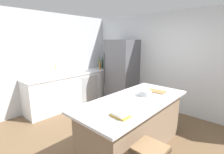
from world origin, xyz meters
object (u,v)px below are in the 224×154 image
refrigerator (122,72)px  flower_vase (56,73)px  mixing_bowl (145,93)px  wine_bottle (103,64)px  cutting_board (156,91)px  whiskey_bottle (105,65)px  olive_oil_bottle (100,64)px  cookbook_stack (120,114)px  kitchen_island (134,124)px  vinegar_bottle (100,66)px  sink_faucet (68,68)px

refrigerator → flower_vase: refrigerator is taller
flower_vase → mixing_bowl: 2.50m
wine_bottle → cutting_board: 2.78m
whiskey_bottle → wine_bottle: 0.12m
mixing_bowl → cutting_board: bearing=84.6°
olive_oil_bottle → cookbook_stack: size_ratio=1.51×
olive_oil_bottle → mixing_bowl: olive_oil_bottle is taller
refrigerator → cookbook_stack: size_ratio=7.78×
whiskey_bottle → mixing_bowl: 2.95m
kitchen_island → cookbook_stack: bearing=-70.7°
kitchen_island → vinegar_bottle: bearing=148.0°
refrigerator → olive_oil_bottle: 0.95m
refrigerator → mixing_bowl: refrigerator is taller
refrigerator → sink_faucet: 1.60m
flower_vase → cookbook_stack: 2.75m
vinegar_bottle → cookbook_stack: 3.44m
kitchen_island → refrigerator: bearing=134.6°
olive_oil_bottle → sink_faucet: bearing=-89.8°
kitchen_island → cookbook_stack: (0.22, -0.64, 0.48)m
mixing_bowl → sink_faucet: bearing=178.5°
flower_vase → wine_bottle: bearing=91.6°
mixing_bowl → whiskey_bottle: bearing=149.2°
mixing_bowl → olive_oil_bottle: bearing=152.9°
kitchen_island → mixing_bowl: mixing_bowl is taller
mixing_bowl → refrigerator: bearing=140.5°
whiskey_bottle → vinegar_bottle: bearing=-74.3°
kitchen_island → vinegar_bottle: 2.94m
refrigerator → wine_bottle: refrigerator is taller
kitchen_island → olive_oil_bottle: bearing=147.8°
sink_faucet → kitchen_island: bearing=-8.0°
refrigerator → cutting_board: 1.95m
mixing_bowl → vinegar_bottle: bearing=153.4°
cutting_board → mixing_bowl: bearing=-95.4°
refrigerator → mixing_bowl: 2.13m
olive_oil_bottle → vinegar_bottle: olive_oil_bottle is taller
sink_faucet → wine_bottle: 1.34m
refrigerator → sink_faucet: refrigerator is taller
wine_bottle → mixing_bowl: size_ratio=1.75×
sink_faucet → mixing_bowl: 2.58m
kitchen_island → cutting_board: 0.79m
cutting_board → refrigerator: bearing=149.1°
vinegar_bottle → mixing_bowl: vinegar_bottle is taller
flower_vase → cutting_board: flower_vase is taller
refrigerator → olive_oil_bottle: size_ratio=5.14×
vinegar_bottle → cutting_board: (2.49, -0.88, -0.13)m
sink_faucet → wine_bottle: (0.05, 1.34, -0.00)m
whiskey_bottle → vinegar_bottle: vinegar_bottle is taller
kitchen_island → olive_oil_bottle: 3.09m
kitchen_island → mixing_bowl: bearing=86.2°
flower_vase → vinegar_bottle: 1.58m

